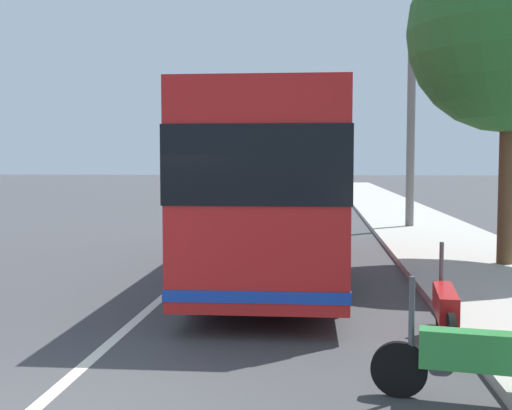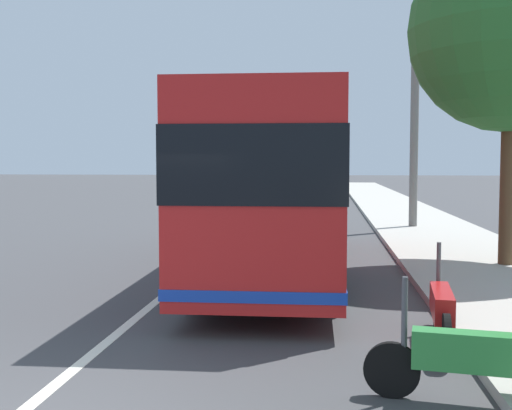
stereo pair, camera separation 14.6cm
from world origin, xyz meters
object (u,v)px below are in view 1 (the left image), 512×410
Objects in this scene: motorcycle_far_end at (445,309)px; car_far_distant at (273,179)px; car_oncoming at (259,184)px; roadside_tree_mid_block at (510,31)px; motorcycle_nearest_curb at (479,359)px; utility_pole at (411,140)px; coach_bus at (277,181)px; car_ahead_same_lane at (230,192)px; car_behind_bus at (257,182)px.

motorcycle_far_end is 51.64m from car_far_distant.
roadside_tree_mid_block reaches higher than car_oncoming.
car_far_distant is (53.35, 5.86, 0.26)m from motorcycle_nearest_curb.
utility_pole is (-37.13, -7.47, 2.40)m from car_far_distant.
car_oncoming is 12.62m from car_far_distant.
roadside_tree_mid_block is (-45.31, -8.37, 4.45)m from car_far_distant.
roadside_tree_mid_block is at bearing -83.22° from coach_bus.
motorcycle_far_end reaches higher than motorcycle_nearest_curb.
motorcycle_nearest_curb is (-7.37, -2.45, -1.50)m from coach_bus.
car_behind_bus is at bearing -178.55° from car_ahead_same_lane.
car_oncoming is at bearing 14.49° from roadside_tree_mid_block.
coach_bus is at bearing 7.38° from car_oncoming.
coach_bus reaches higher than car_oncoming.
car_behind_bus is at bearing 14.67° from motorcycle_far_end.
car_oncoming is at bearing 14.93° from motorcycle_far_end.
car_ahead_same_lane is (27.22, 6.64, 0.21)m from motorcycle_far_end.
utility_pole reaches higher than coach_bus.
car_oncoming is 0.69× the size of utility_pole.
roadside_tree_mid_block is at bearing 24.08° from car_ahead_same_lane.
car_far_distant is at bearing 179.29° from car_ahead_same_lane.
car_far_distant is 0.60× the size of roadside_tree_mid_block.
car_oncoming is 0.58× the size of roadside_tree_mid_block.
car_ahead_same_lane is 23.53m from roadside_tree_mid_block.
coach_bus is 46.12m from car_far_distant.
car_ahead_same_lane reaches higher than motorcycle_far_end.
motorcycle_far_end is 7.99m from roadside_tree_mid_block.
car_behind_bus is 6.31m from car_far_distant.
roadside_tree_mid_block is at bearing 15.90° from car_oncoming.
car_far_distant is at bearing 10.47° from roadside_tree_mid_block.
motorcycle_far_end is 39.14m from car_oncoming.
car_oncoming is (40.73, 5.94, 0.25)m from motorcycle_nearest_curb.
coach_bus is 5.28× the size of motorcycle_nearest_curb.
utility_pole is at bearing 17.92° from car_behind_bus.
motorcycle_nearest_curb is 16.52m from utility_pole.
car_ahead_same_lane is 24.08m from car_far_distant.
motorcycle_nearest_curb is 0.45× the size of car_behind_bus.
car_far_distant is at bearing -73.72° from motorcycle_nearest_curb.
car_behind_bus is 0.63× the size of roadside_tree_mid_block.
car_oncoming is (33.36, 3.49, -1.25)m from coach_bus.
coach_bus is 6.07m from motorcycle_far_end.
roadside_tree_mid_block is 1.18× the size of utility_pole.
motorcycle_far_end is (-5.31, -2.53, -1.49)m from coach_bus.
motorcycle_far_end is 0.52× the size of car_oncoming.
utility_pole is (14.16, -1.53, 2.65)m from motorcycle_far_end.
coach_bus is 5.95m from roadside_tree_mid_block.
motorcycle_nearest_curb is 0.28× the size of roadside_tree_mid_block.
motorcycle_far_end is 0.50× the size of car_ahead_same_lane.
car_behind_bus is (47.10, 6.72, 0.22)m from motorcycle_nearest_curb.
car_far_distant is 37.95m from utility_pole.
coach_bus is 33.57m from car_oncoming.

